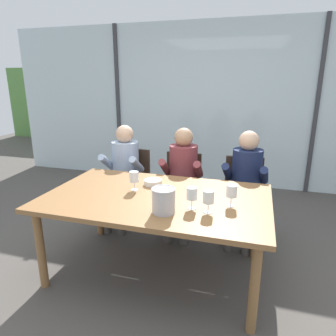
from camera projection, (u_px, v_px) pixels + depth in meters
ground at (183, 223)px, 3.74m from camera, size 14.00×14.00×0.00m
window_glass_panel at (209, 106)px, 4.91m from camera, size 7.12×0.03×2.60m
window_mullion_left at (118, 104)px, 5.33m from camera, size 0.06×0.06×2.60m
window_mullion_right at (316, 109)px, 4.45m from camera, size 0.06×0.06×2.60m
hillside_vineyard at (231, 105)px, 8.58m from camera, size 13.12×2.40×2.05m
dining_table at (157, 203)px, 2.63m from camera, size 1.92×1.17×0.75m
chair_near_curtain at (131, 179)px, 3.79m from camera, size 0.48×0.48×0.88m
chair_left_of_center at (181, 185)px, 3.58m from camera, size 0.44×0.44×0.88m
chair_center at (243, 191)px, 3.39m from camera, size 0.46×0.46×0.88m
person_pale_blue_shirt at (123, 169)px, 3.61m from camera, size 0.47×0.62×1.20m
person_maroon_top at (182, 174)px, 3.41m from camera, size 0.48×0.62×1.20m
person_navy_polo at (245, 180)px, 3.22m from camera, size 0.48×0.63×1.20m
ice_bucket_primary at (164, 200)px, 2.25m from camera, size 0.18×0.18×0.19m
tasting_bowl at (153, 182)px, 2.87m from camera, size 0.17×0.17×0.05m
wine_glass_by_left_taster at (192, 194)px, 2.31m from camera, size 0.08×0.08×0.17m
wine_glass_near_bucket at (232, 192)px, 2.36m from camera, size 0.08×0.08×0.17m
wine_glass_center_pour at (208, 198)px, 2.24m from camera, size 0.08×0.08×0.17m
wine_glass_by_right_taster at (134, 178)px, 2.71m from camera, size 0.08×0.08×0.17m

